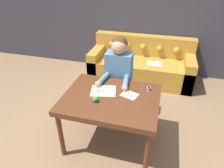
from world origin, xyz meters
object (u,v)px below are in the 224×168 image
Objects in this scene: couch at (141,65)px; thread_spool at (149,89)px; person at (119,78)px; scissors at (101,91)px; pin_cushion at (95,99)px; dining_table at (111,102)px.

couch is 1.71m from thread_spool.
couch is 1.36m from person.
thread_spool is (0.30, -1.63, 0.45)m from couch.
scissors is (-0.28, -1.81, 0.43)m from couch.
couch is 46.08× the size of thread_spool.
couch is at bearing 100.52° from thread_spool.
scissors is 0.61m from thread_spool.
scissors is 3.05× the size of pin_cushion.
pin_cushion is (-0.58, -0.41, 0.01)m from thread_spool.
pin_cushion is at bearing -97.98° from person.
thread_spool is (0.58, 0.18, 0.02)m from scissors.
scissors is 0.23m from pin_cushion.
couch is at bearing 82.42° from person.
person is 0.52m from scissors.
pin_cushion is (0.00, -0.23, 0.03)m from scissors.
person is 18.28× the size of pin_cushion.
thread_spool is at bearing -79.48° from couch.
dining_table is at bearing -85.47° from person.
pin_cushion is at bearing -144.67° from thread_spool.
scissors is 4.85× the size of thread_spool.
couch reaches higher than thread_spool.
pin_cushion reaches higher than scissors.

